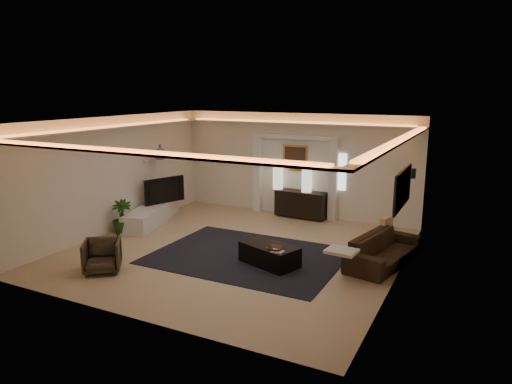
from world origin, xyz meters
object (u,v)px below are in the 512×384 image
at_px(sofa, 384,250).
at_px(coffee_table, 270,255).
at_px(console, 301,204).
at_px(armchair, 102,256).

relative_size(sofa, coffee_table, 1.77).
bearing_deg(sofa, console, 60.31).
distance_m(coffee_table, armchair, 3.34).
bearing_deg(armchair, coffee_table, -4.35).
height_order(console, coffee_table, console).
height_order(console, armchair, console).
xyz_separation_m(sofa, armchair, (-4.90, -2.91, 0.01)).
distance_m(sofa, coffee_table, 2.37).
xyz_separation_m(sofa, coffee_table, (-2.09, -1.10, -0.10)).
xyz_separation_m(coffee_table, armchair, (-2.81, -1.82, 0.12)).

